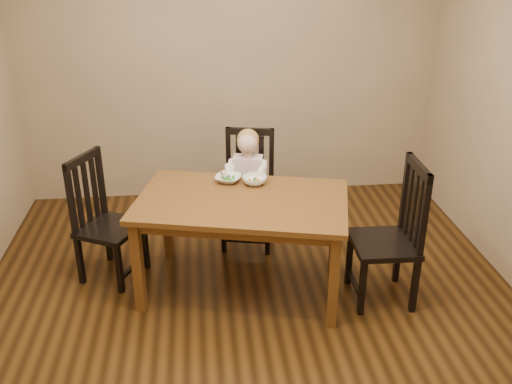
{
  "coord_description": "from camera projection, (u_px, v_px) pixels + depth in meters",
  "views": [
    {
      "loc": [
        -0.33,
        -3.41,
        2.47
      ],
      "look_at": [
        0.06,
        0.25,
        0.78
      ],
      "focal_mm": 40.0,
      "sensor_mm": 36.0,
      "label": 1
    }
  ],
  "objects": [
    {
      "name": "room",
      "position": [
        250.0,
        127.0,
        3.58
      ],
      "size": [
        4.01,
        4.01,
        2.71
      ],
      "color": "#45290E",
      "rests_on": "ground"
    },
    {
      "name": "dining_table",
      "position": [
        242.0,
        210.0,
        4.08
      ],
      "size": [
        1.66,
        1.22,
        0.74
      ],
      "rotation": [
        0.0,
        0.0,
        -0.24
      ],
      "color": "#4E2F12",
      "rests_on": "room"
    },
    {
      "name": "chair_child",
      "position": [
        248.0,
        191.0,
        4.82
      ],
      "size": [
        0.5,
        0.48,
        0.99
      ],
      "rotation": [
        0.0,
        0.0,
        2.93
      ],
      "color": "black",
      "rests_on": "room"
    },
    {
      "name": "chair_left",
      "position": [
        104.0,
        221.0,
        4.32
      ],
      "size": [
        0.56,
        0.56,
        0.99
      ],
      "rotation": [
        0.0,
        0.0,
        -2.04
      ],
      "color": "black",
      "rests_on": "room"
    },
    {
      "name": "chair_right",
      "position": [
        392.0,
        236.0,
        4.03
      ],
      "size": [
        0.45,
        0.47,
        1.06
      ],
      "rotation": [
        0.0,
        0.0,
        1.55
      ],
      "color": "black",
      "rests_on": "room"
    },
    {
      "name": "toddler",
      "position": [
        248.0,
        178.0,
        4.71
      ],
      "size": [
        0.39,
        0.45,
        0.55
      ],
      "primitive_type": null,
      "rotation": [
        0.0,
        0.0,
        2.93
      ],
      "color": "white",
      "rests_on": "chair_child"
    },
    {
      "name": "bowl_peas",
      "position": [
        228.0,
        179.0,
        4.31
      ],
      "size": [
        0.25,
        0.25,
        0.05
      ],
      "primitive_type": "imported",
      "rotation": [
        0.0,
        0.0,
        -0.36
      ],
      "color": "white",
      "rests_on": "dining_table"
    },
    {
      "name": "bowl_veg",
      "position": [
        254.0,
        180.0,
        4.27
      ],
      "size": [
        0.2,
        0.2,
        0.06
      ],
      "primitive_type": "imported",
      "rotation": [
        0.0,
        0.0,
        0.1
      ],
      "color": "white",
      "rests_on": "dining_table"
    },
    {
      "name": "fork",
      "position": [
        223.0,
        177.0,
        4.29
      ],
      "size": [
        0.03,
        0.12,
        0.05
      ],
      "rotation": [
        0.0,
        0.0,
        0.2
      ],
      "color": "silver",
      "rests_on": "bowl_peas"
    }
  ]
}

